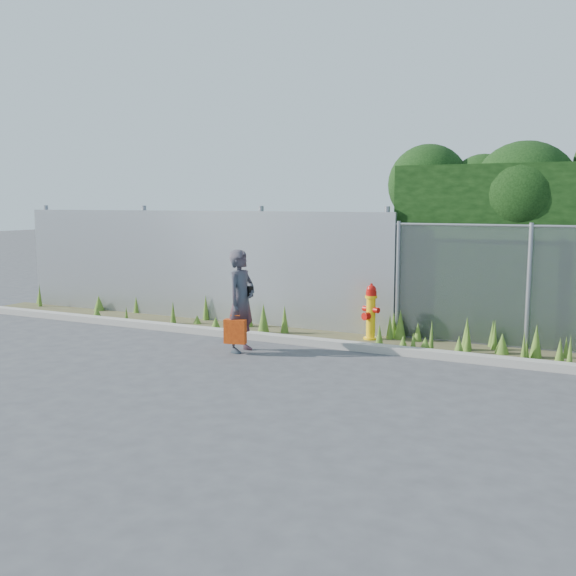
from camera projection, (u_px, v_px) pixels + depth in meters
The scene contains 8 objects.
ground at pixel (264, 371), 9.07m from camera, with size 80.00×80.00×0.00m, color #3D3D40.
curb at pixel (315, 342), 10.67m from camera, with size 16.00×0.22×0.12m, color gray.
weed_strip at pixel (360, 332), 11.02m from camera, with size 16.00×1.34×0.55m.
corrugated_fence at pixel (192, 265), 13.00m from camera, with size 8.50×0.21×2.30m.
fire_hydrant at pixel (371, 313), 11.02m from camera, with size 0.33×0.30×0.99m.
woman at pixel (241, 301), 10.17m from camera, with size 0.59×0.39×1.63m, color #0F5762.
red_tote_bag at pixel (235, 331), 10.03m from camera, with size 0.35×0.13×0.45m.
black_shoulder_bag at pixel (246, 291), 10.24m from camera, with size 0.22×0.09×0.16m.
Camera 1 is at (4.14, -7.81, 2.38)m, focal length 40.00 mm.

